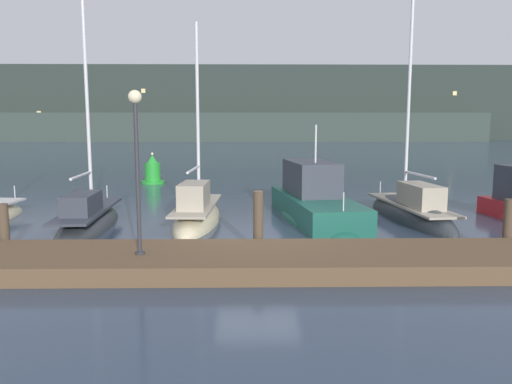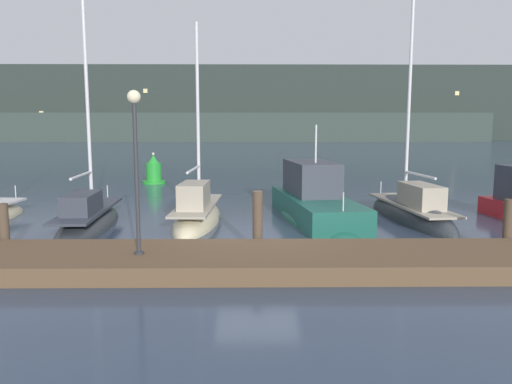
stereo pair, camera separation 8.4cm
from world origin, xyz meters
TOP-DOWN VIEW (x-y plane):
  - ground_plane at (0.00, 0.00)m, footprint 400.00×400.00m
  - dock at (0.00, -2.37)m, footprint 34.66×2.80m
  - mooring_pile_1 at (-7.12, -0.72)m, footprint 0.28×0.28m
  - mooring_pile_2 at (0.00, -0.72)m, footprint 0.28×0.28m
  - mooring_pile_3 at (7.12, -0.72)m, footprint 0.28×0.28m
  - sailboat_berth_3 at (-5.83, 2.55)m, footprint 1.81×6.32m
  - sailboat_berth_4 at (-2.15, 3.51)m, footprint 1.80×6.08m
  - motorboat_berth_5 at (2.27, 4.20)m, footprint 3.34×7.71m
  - sailboat_berth_6 at (5.85, 3.88)m, footprint 2.25×6.84m
  - channel_buoy at (-6.00, 15.37)m, footprint 1.37×1.37m
  - dock_lamppost at (-2.95, -2.53)m, footprint 0.32×0.32m
  - hillside_backdrop at (-3.31, 91.16)m, footprint 240.00×23.00m

SIDE VIEW (x-z plane):
  - ground_plane at x=0.00m, z-range 0.00..0.00m
  - sailboat_berth_6 at x=5.85m, z-range -4.67..4.94m
  - sailboat_berth_3 at x=-5.83m, z-range -4.21..4.53m
  - sailboat_berth_4 at x=-2.15m, z-range -3.76..4.11m
  - dock at x=0.00m, z-range 0.00..0.45m
  - motorboat_berth_5 at x=2.27m, z-range -1.67..2.47m
  - channel_buoy at x=-6.00m, z-range -0.25..1.61m
  - mooring_pile_1 at x=-7.12m, z-range 0.00..1.41m
  - mooring_pile_3 at x=7.12m, z-range 0.00..1.51m
  - mooring_pile_2 at x=0.00m, z-range 0.00..1.75m
  - dock_lamppost at x=-2.95m, z-range 1.12..5.09m
  - hillside_backdrop at x=-3.31m, z-range -0.56..14.14m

